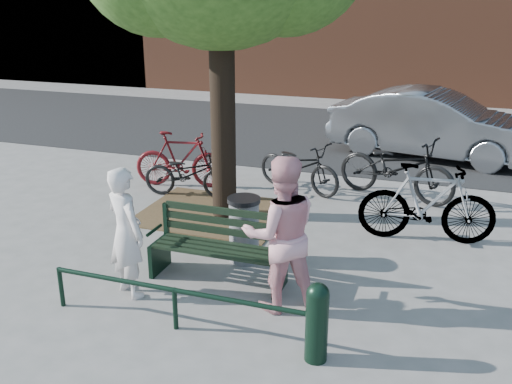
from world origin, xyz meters
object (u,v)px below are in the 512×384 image
at_px(person_right, 281,234).
at_px(bicycle_c, 299,166).
at_px(bollard, 317,319).
at_px(parked_car, 434,125).
at_px(person_left, 126,232).
at_px(park_bench, 220,244).
at_px(litter_bin, 244,229).

bearing_deg(person_right, bicycle_c, -106.43).
xyz_separation_m(bollard, parked_car, (0.69, 8.35, 0.29)).
height_order(person_left, parked_car, person_left).
relative_size(park_bench, bicycle_c, 0.95).
bearing_deg(parked_car, person_left, 168.67).
height_order(litter_bin, bicycle_c, bicycle_c).
xyz_separation_m(bicycle_c, parked_car, (2.25, 3.28, 0.28)).
relative_size(park_bench, parked_car, 0.38).
distance_m(person_right, parked_car, 7.58).
bearing_deg(person_right, bollard, 97.51).
relative_size(park_bench, person_left, 1.06).
distance_m(litter_bin, parked_car, 6.80).
xyz_separation_m(park_bench, bollard, (1.60, -1.32, -0.02)).
xyz_separation_m(park_bench, parked_car, (2.29, 7.03, 0.28)).
bearing_deg(bollard, litter_bin, 127.74).
relative_size(bollard, litter_bin, 0.93).
relative_size(person_left, bollard, 1.89).
xyz_separation_m(park_bench, litter_bin, (0.12, 0.60, -0.01)).
bearing_deg(park_bench, litter_bin, 79.05).
relative_size(bicycle_c, parked_car, 0.40).
bearing_deg(bollard, bicycle_c, 107.05).
relative_size(park_bench, bollard, 2.01).
xyz_separation_m(person_right, bicycle_c, (-0.91, 4.19, -0.45)).
xyz_separation_m(bollard, bicycle_c, (-1.56, 5.08, 0.02)).
bearing_deg(litter_bin, bollard, -52.26).
distance_m(bollard, litter_bin, 2.43).
bearing_deg(person_left, person_right, -143.20).
distance_m(park_bench, parked_car, 7.40).
xyz_separation_m(person_left, bicycle_c, (0.94, 4.50, -0.34)).
height_order(person_right, bollard, person_right).
relative_size(person_left, person_right, 0.88).
height_order(litter_bin, parked_car, parked_car).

